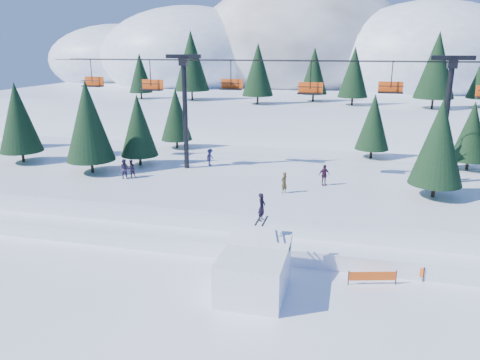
% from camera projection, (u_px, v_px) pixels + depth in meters
% --- Properties ---
extents(ground, '(160.00, 160.00, 0.00)m').
position_uv_depth(ground, '(230.00, 302.00, 25.55)').
color(ground, white).
rests_on(ground, ground).
extents(mid_shelf, '(70.00, 22.00, 2.50)m').
position_uv_depth(mid_shelf, '(282.00, 187.00, 42.01)').
color(mid_shelf, white).
rests_on(mid_shelf, ground).
extents(berm, '(70.00, 6.00, 1.10)m').
position_uv_depth(berm, '(260.00, 237.00, 32.87)').
color(berm, white).
rests_on(berm, ground).
extents(mountain_ridge, '(119.00, 60.15, 26.46)m').
position_uv_depth(mountain_ridge, '(301.00, 66.00, 92.57)').
color(mountain_ridge, white).
rests_on(mountain_ridge, ground).
extents(jump_kicker, '(3.58, 4.88, 5.45)m').
position_uv_depth(jump_kicker, '(254.00, 271.00, 26.20)').
color(jump_kicker, white).
rests_on(jump_kicker, ground).
extents(chairlift, '(46.00, 3.21, 10.28)m').
position_uv_depth(chairlift, '(296.00, 97.00, 39.60)').
color(chairlift, black).
rests_on(chairlift, mid_shelf).
extents(conifer_stand, '(62.63, 15.93, 8.22)m').
position_uv_depth(conifer_stand, '(328.00, 128.00, 40.21)').
color(conifer_stand, black).
rests_on(conifer_stand, mid_shelf).
extents(distant_skiers, '(28.07, 7.87, 1.74)m').
position_uv_depth(distant_skiers, '(245.00, 168.00, 40.26)').
color(distant_skiers, '#352A46').
rests_on(distant_skiers, mid_shelf).
extents(banner_near, '(2.76, 0.79, 0.90)m').
position_uv_depth(banner_near, '(372.00, 276.00, 27.24)').
color(banner_near, black).
rests_on(banner_near, ground).
extents(banner_far, '(2.74, 0.88, 0.90)m').
position_uv_depth(banner_far, '(399.00, 268.00, 28.30)').
color(banner_far, black).
rests_on(banner_far, ground).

